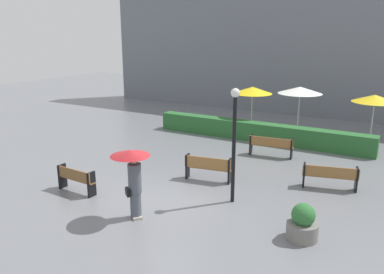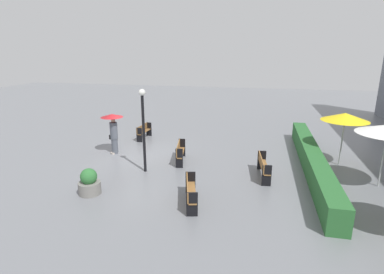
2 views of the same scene
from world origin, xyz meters
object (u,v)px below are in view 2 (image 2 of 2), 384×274
(patio_umbrella_yellow, at_px, (345,117))
(lamp_post, at_px, (143,122))
(pedestrian_with_umbrella, at_px, (113,127))
(bench_mid_center, at_px, (180,151))
(bench_back_row, at_px, (263,165))
(bench_near_left, at_px, (144,131))
(bench_far_right, at_px, (190,190))
(planter_pot, at_px, (89,183))

(patio_umbrella_yellow, bearing_deg, lamp_post, -72.21)
(pedestrian_with_umbrella, bearing_deg, bench_mid_center, 82.13)
(bench_back_row, relative_size, patio_umbrella_yellow, 0.78)
(bench_back_row, bearing_deg, patio_umbrella_yellow, 123.10)
(patio_umbrella_yellow, bearing_deg, bench_near_left, -101.42)
(bench_near_left, xyz_separation_m, lamp_post, (4.87, 1.94, 1.74))
(bench_back_row, relative_size, lamp_post, 0.53)
(bench_back_row, distance_m, bench_mid_center, 4.01)
(bench_back_row, xyz_separation_m, bench_far_right, (2.94, -2.47, -0.03))
(lamp_post, bearing_deg, bench_mid_center, 141.67)
(bench_back_row, distance_m, pedestrian_with_umbrella, 7.72)
(lamp_post, bearing_deg, pedestrian_with_umbrella, -129.36)
(bench_far_right, bearing_deg, bench_back_row, 139.94)
(planter_pot, bearing_deg, bench_back_row, 115.48)
(bench_back_row, bearing_deg, bench_far_right, -40.06)
(lamp_post, distance_m, patio_umbrella_yellow, 8.99)
(bench_mid_center, distance_m, patio_umbrella_yellow, 7.67)
(bench_near_left, distance_m, planter_pot, 7.43)
(bench_far_right, distance_m, planter_pot, 3.82)
(lamp_post, height_order, patio_umbrella_yellow, lamp_post)
(bench_far_right, xyz_separation_m, lamp_post, (-2.47, -2.60, 1.75))
(bench_back_row, relative_size, bench_mid_center, 1.10)
(bench_far_right, bearing_deg, lamp_post, -133.54)
(bench_near_left, xyz_separation_m, bench_far_right, (7.33, 4.54, -0.01))
(lamp_post, xyz_separation_m, patio_umbrella_yellow, (-2.75, 8.56, 0.03))
(bench_mid_center, height_order, planter_pot, planter_pot)
(patio_umbrella_yellow, bearing_deg, planter_pot, -61.67)
(bench_back_row, height_order, lamp_post, lamp_post)
(planter_pot, height_order, patio_umbrella_yellow, patio_umbrella_yellow)
(bench_near_left, distance_m, bench_far_right, 8.62)
(bench_far_right, relative_size, pedestrian_with_umbrella, 0.90)
(bench_far_right, height_order, pedestrian_with_umbrella, pedestrian_with_umbrella)
(bench_mid_center, height_order, patio_umbrella_yellow, patio_umbrella_yellow)
(pedestrian_with_umbrella, relative_size, patio_umbrella_yellow, 0.84)
(bench_back_row, distance_m, patio_umbrella_yellow, 4.52)
(planter_pot, bearing_deg, bench_far_right, 90.91)
(bench_mid_center, relative_size, lamp_post, 0.48)
(bench_near_left, bearing_deg, pedestrian_with_umbrella, -10.16)
(bench_mid_center, distance_m, planter_pot, 4.71)
(bench_mid_center, height_order, bench_near_left, bench_mid_center)
(bench_mid_center, bearing_deg, patio_umbrella_yellow, 99.55)
(pedestrian_with_umbrella, distance_m, planter_pot, 4.80)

